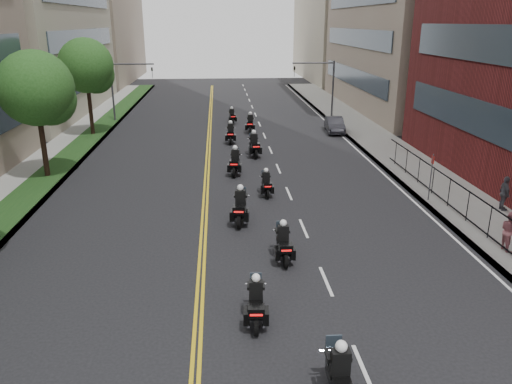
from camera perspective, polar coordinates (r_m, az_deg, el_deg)
sidewalk_right at (r=34.87m, az=17.10°, el=3.00°), size 4.00×90.00×0.15m
sidewalk_left at (r=34.43m, az=-23.45°, el=2.05°), size 4.00×90.00×0.15m
grass_strip at (r=34.14m, az=-22.21°, el=2.25°), size 2.00×90.00×0.04m
iron_fence at (r=23.13m, az=26.31°, el=-4.02°), size 0.05×28.00×1.50m
street_trees at (r=27.20m, az=-27.09°, el=8.39°), size 4.40×38.40×7.98m
traffic_signal_right at (r=49.57m, az=7.71°, el=12.45°), size 4.09×0.20×5.60m
traffic_signal_left at (r=49.32m, az=-15.05°, el=11.96°), size 4.09×0.20×5.60m
motorcycle_1 at (r=13.35m, az=9.65°, el=-20.61°), size 0.56×2.43×1.80m
motorcycle_2 at (r=16.23m, az=0.00°, el=-12.66°), size 0.57×2.23×1.64m
motorcycle_3 at (r=20.14m, az=3.15°, el=-6.01°), size 0.52×2.28×1.69m
motorcycle_4 at (r=23.75m, az=-1.80°, el=-1.83°), size 0.74×2.52×1.86m
motorcycle_5 at (r=27.56m, az=1.18°, el=0.85°), size 0.48×2.06×1.52m
motorcycle_6 at (r=31.37m, az=-2.40°, el=3.33°), size 0.71×2.48×1.83m
motorcycle_7 at (r=35.62m, az=-0.22°, el=5.28°), size 0.66×2.55×1.88m
motorcycle_8 at (r=39.72m, az=-2.92°, el=6.63°), size 0.57×2.41×1.78m
motorcycle_9 at (r=43.64m, az=-0.66°, el=7.76°), size 0.67×2.39×1.76m
motorcycle_10 at (r=47.61m, az=-2.76°, el=8.59°), size 0.59×2.12×1.56m
parked_sedan at (r=44.11m, az=8.97°, el=7.60°), size 1.72×4.08×1.31m
pedestrian_b at (r=23.06m, az=27.00°, el=-3.99°), size 0.65×0.82×1.67m
pedestrian_c at (r=27.75m, az=26.54°, el=-0.14°), size 0.59×1.09×1.76m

